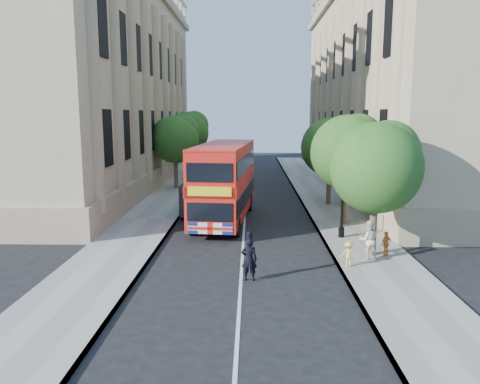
# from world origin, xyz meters

# --- Properties ---
(ground) EXTENTS (120.00, 120.00, 0.00)m
(ground) POSITION_xyz_m (0.00, 0.00, 0.00)
(ground) COLOR black
(ground) RESTS_ON ground
(pavement_right) EXTENTS (3.50, 80.00, 0.12)m
(pavement_right) POSITION_xyz_m (5.75, 10.00, 0.06)
(pavement_right) COLOR gray
(pavement_right) RESTS_ON ground
(pavement_left) EXTENTS (3.50, 80.00, 0.12)m
(pavement_left) POSITION_xyz_m (-5.75, 10.00, 0.06)
(pavement_left) COLOR gray
(pavement_left) RESTS_ON ground
(building_right) EXTENTS (12.00, 38.00, 18.00)m
(building_right) POSITION_xyz_m (13.80, 24.00, 9.00)
(building_right) COLOR tan
(building_right) RESTS_ON ground
(building_left) EXTENTS (12.00, 38.00, 18.00)m
(building_left) POSITION_xyz_m (-13.80, 24.00, 9.00)
(building_left) COLOR tan
(building_left) RESTS_ON ground
(tree_right_near) EXTENTS (4.00, 4.00, 6.08)m
(tree_right_near) POSITION_xyz_m (5.84, 3.03, 4.25)
(tree_right_near) COLOR #473828
(tree_right_near) RESTS_ON ground
(tree_right_mid) EXTENTS (4.20, 4.20, 6.37)m
(tree_right_mid) POSITION_xyz_m (5.84, 9.03, 4.45)
(tree_right_mid) COLOR #473828
(tree_right_mid) RESTS_ON ground
(tree_right_far) EXTENTS (4.00, 4.00, 6.15)m
(tree_right_far) POSITION_xyz_m (5.84, 15.03, 4.31)
(tree_right_far) COLOR #473828
(tree_right_far) RESTS_ON ground
(tree_left_far) EXTENTS (4.00, 4.00, 6.30)m
(tree_left_far) POSITION_xyz_m (-5.96, 22.03, 4.44)
(tree_left_far) COLOR #473828
(tree_left_far) RESTS_ON ground
(tree_left_back) EXTENTS (4.20, 4.20, 6.65)m
(tree_left_back) POSITION_xyz_m (-5.96, 30.03, 4.71)
(tree_left_back) COLOR #473828
(tree_left_back) RESTS_ON ground
(lamp_post) EXTENTS (0.32, 0.32, 5.16)m
(lamp_post) POSITION_xyz_m (5.00, 6.00, 2.51)
(lamp_post) COLOR black
(lamp_post) RESTS_ON pavement_right
(double_decker_bus) EXTENTS (3.47, 9.98, 4.52)m
(double_decker_bus) POSITION_xyz_m (-1.19, 9.90, 2.50)
(double_decker_bus) COLOR red
(double_decker_bus) RESTS_ON ground
(box_van) EXTENTS (1.97, 4.41, 2.47)m
(box_van) POSITION_xyz_m (-2.90, 11.84, 1.21)
(box_van) COLOR black
(box_van) RESTS_ON ground
(police_constable) EXTENTS (0.63, 0.44, 1.68)m
(police_constable) POSITION_xyz_m (0.32, -0.09, 0.84)
(police_constable) COLOR black
(police_constable) RESTS_ON ground
(woman_pedestrian) EXTENTS (0.83, 0.65, 1.71)m
(woman_pedestrian) POSITION_xyz_m (5.46, 2.36, 0.97)
(woman_pedestrian) COLOR silver
(woman_pedestrian) RESTS_ON pavement_right
(child_a) EXTENTS (0.69, 0.59, 1.10)m
(child_a) POSITION_xyz_m (6.37, 2.85, 0.67)
(child_a) COLOR orange
(child_a) RESTS_ON pavement_right
(child_b) EXTENTS (0.68, 0.41, 1.04)m
(child_b) POSITION_xyz_m (4.40, 1.36, 0.64)
(child_b) COLOR #F0CA52
(child_b) RESTS_ON pavement_right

